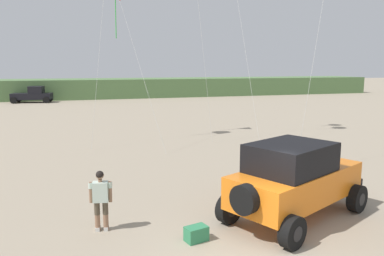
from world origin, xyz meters
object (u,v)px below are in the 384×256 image
(jeep, at_px, (295,178))
(distant_pickup, at_px, (33,95))
(person_watching, at_px, (101,197))
(cooler_box, at_px, (196,234))

(jeep, relative_size, distant_pickup, 1.04)
(person_watching, distance_m, cooler_box, 2.72)
(jeep, distance_m, person_watching, 5.49)
(cooler_box, bearing_deg, jeep, -4.35)
(person_watching, relative_size, cooler_box, 2.98)
(cooler_box, relative_size, distant_pickup, 0.12)
(jeep, xyz_separation_m, person_watching, (-5.43, 0.78, -0.26))
(jeep, bearing_deg, cooler_box, -169.90)
(distant_pickup, bearing_deg, cooler_box, -79.45)
(person_watching, xyz_separation_m, cooler_box, (2.25, -1.34, -0.75))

